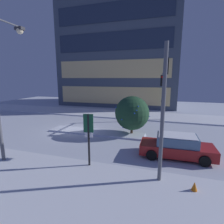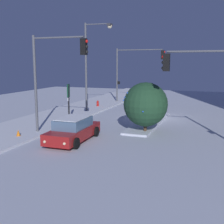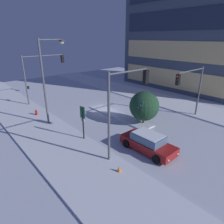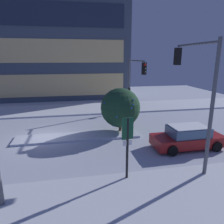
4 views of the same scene
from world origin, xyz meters
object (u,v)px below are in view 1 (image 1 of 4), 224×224
(traffic_light_corner_near_right, at_px, (165,88))
(parking_info_sign, at_px, (89,134))
(traffic_light_corner_far_right, at_px, (162,89))
(car_near, at_px, (176,146))
(street_lamp_arched, at_px, (3,71))
(construction_cone, at_px, (194,188))
(decorated_tree_median, at_px, (132,113))

(traffic_light_corner_near_right, height_order, parking_info_sign, traffic_light_corner_near_right)
(traffic_light_corner_far_right, bearing_deg, car_near, 8.63)
(traffic_light_corner_far_right, relative_size, street_lamp_arched, 0.66)
(construction_cone, bearing_deg, car_near, 99.17)
(traffic_light_corner_far_right, bearing_deg, parking_info_sign, -18.07)
(traffic_light_corner_far_right, relative_size, construction_cone, 10.25)
(parking_info_sign, xyz_separation_m, construction_cone, (5.42, -0.76, -1.74))
(car_near, xyz_separation_m, parking_info_sign, (-4.82, -2.91, 1.30))
(traffic_light_corner_far_right, distance_m, parking_info_sign, 11.74)
(street_lamp_arched, bearing_deg, construction_cone, -96.14)
(parking_info_sign, bearing_deg, traffic_light_corner_far_right, -28.45)
(car_near, xyz_separation_m, traffic_light_corner_near_right, (-0.93, -1.77, 3.84))
(car_near, height_order, street_lamp_arched, street_lamp_arched)
(car_near, relative_size, traffic_light_corner_far_right, 0.83)
(car_near, xyz_separation_m, decorated_tree_median, (-3.63, 3.68, 1.28))
(car_near, distance_m, street_lamp_arched, 11.65)
(traffic_light_corner_far_right, xyz_separation_m, traffic_light_corner_near_right, (0.30, -9.87, 0.63))
(car_near, distance_m, parking_info_sign, 5.78)
(street_lamp_arched, height_order, parking_info_sign, street_lamp_arched)
(traffic_light_corner_far_right, height_order, decorated_tree_median, traffic_light_corner_far_right)
(traffic_light_corner_near_right, xyz_separation_m, decorated_tree_median, (-2.70, 5.45, -2.56))
(decorated_tree_median, height_order, construction_cone, decorated_tree_median)
(traffic_light_corner_near_right, relative_size, parking_info_sign, 2.10)
(street_lamp_arched, bearing_deg, traffic_light_corner_near_right, -84.83)
(parking_info_sign, relative_size, construction_cone, 5.69)
(street_lamp_arched, distance_m, parking_info_sign, 6.36)
(car_near, bearing_deg, traffic_light_corner_far_right, 97.44)
(traffic_light_corner_near_right, bearing_deg, traffic_light_corner_far_right, 1.73)
(car_near, relative_size, traffic_light_corner_near_right, 0.71)
(car_near, bearing_deg, construction_cone, -82.02)
(traffic_light_corner_far_right, xyz_separation_m, parking_info_sign, (-3.59, -11.01, -1.91))
(parking_info_sign, distance_m, decorated_tree_median, 6.70)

